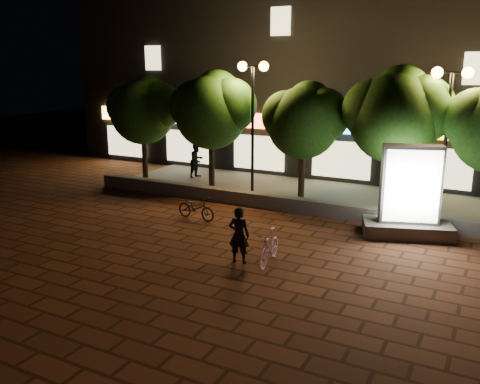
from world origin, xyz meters
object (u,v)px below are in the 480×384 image
Objects in this scene: street_lamp_right at (449,104)px; scooter_pink at (269,247)px; tree_mid at (305,118)px; scooter_parked at (196,208)px; ad_kiosk at (409,200)px; tree_left at (213,108)px; pedestrian at (197,160)px; tree_right at (397,112)px; street_lamp_left at (253,95)px; rider at (239,235)px; tree_far_left at (144,108)px.

street_lamp_right reaches higher than scooter_pink.
tree_mid reaches higher than scooter_parked.
ad_kiosk is at bearing -107.71° from street_lamp_right.
pedestrian is (-1.75, 1.45, -2.56)m from tree_left.
tree_right reaches higher than scooter_pink.
street_lamp_left is 1.80× the size of ad_kiosk.
ad_kiosk is (4.28, -2.36, -2.08)m from tree_mid.
scooter_pink is 0.86m from rider.
tree_left is at bearing -64.93° from rider.
tree_far_left is 0.89× the size of street_lamp_left.
street_lamp_left is at bearing 113.12° from scooter_pink.
street_lamp_right is 3.09× the size of pedestrian.
scooter_pink is at bearing -114.92° from scooter_parked.
rider is at bearing -124.11° from scooter_parked.
tree_mid is at bearing -94.06° from rider.
pedestrian reaches higher than scooter_parked.
rider is at bearing -83.96° from tree_mid.
pedestrian is (-3.69, 1.72, -3.14)m from street_lamp_left.
pedestrian is at bearing 39.64° from scooter_parked.
tree_mid reaches higher than pedestrian.
tree_far_left is at bearing 137.89° from scooter_pink.
tree_left reaches higher than scooter_parked.
scooter_parked is (-3.09, 2.76, -0.37)m from rider.
tree_right is at bearing 0.00° from tree_far_left.
scooter_parked is (1.61, -3.92, -3.04)m from tree_left.
street_lamp_left reaches higher than scooter_pink.
street_lamp_left is (-2.05, -0.26, 0.81)m from tree_mid.
tree_right reaches higher than pedestrian.
scooter_pink is (-3.51, -6.09, -3.43)m from street_lamp_right.
ad_kiosk is (11.78, -2.36, -2.15)m from tree_far_left.
tree_far_left is 0.93× the size of street_lamp_right.
tree_right is 7.69m from rider.
street_lamp_left is at bearing -2.76° from tree_far_left.
scooter_pink is at bearing -125.38° from ad_kiosk.
scooter_parked is (-5.69, -3.92, -3.16)m from tree_right.
tree_right is 7.60m from scooter_parked.
street_lamp_right is at bearing -3.04° from tree_mid.
street_lamp_right reaches higher than rider.
scooter_pink reaches higher than scooter_parked.
tree_right reaches higher than tree_mid.
scooter_pink is (-2.84, -4.00, -0.68)m from ad_kiosk.
tree_right is 1.76× the size of ad_kiosk.
pedestrian is (-9.05, 1.45, -2.68)m from tree_right.
tree_mid is 2.22m from street_lamp_left.
scooter_pink is (1.44, -6.36, -2.76)m from tree_mid.
tree_mid is at bearing -95.32° from pedestrian.
scooter_pink is 10.62m from pedestrian.
tree_left is at bearing 172.30° from street_lamp_left.
tree_right is 9.55m from pedestrian.
tree_far_left is 3.31m from pedestrian.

